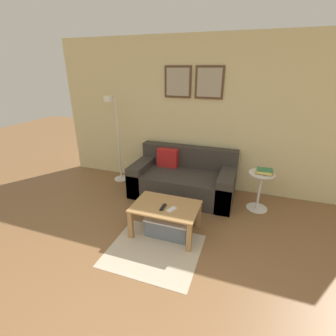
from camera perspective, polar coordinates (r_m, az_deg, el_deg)
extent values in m
cube|color=beige|center=(4.27, 9.49, 11.72)|extent=(5.60, 0.06, 2.55)
cube|color=#513823|center=(4.29, 2.33, 19.51)|extent=(0.46, 0.02, 0.51)
cube|color=#ADA38E|center=(4.28, 2.29, 19.51)|extent=(0.39, 0.01, 0.44)
cube|color=#513823|center=(4.16, 9.67, 19.15)|extent=(0.46, 0.02, 0.51)
cube|color=#ADA38E|center=(4.15, 9.64, 19.14)|extent=(0.39, 0.01, 0.44)
cube|color=#C1B299|center=(3.11, -3.30, -18.66)|extent=(1.08, 0.95, 0.01)
cube|color=#38332D|center=(4.18, 3.50, -3.70)|extent=(1.70, 0.90, 0.42)
cube|color=#38332D|center=(4.34, 4.91, 2.84)|extent=(1.70, 0.20, 0.36)
cube|color=#38332D|center=(4.39, -5.70, -1.59)|extent=(0.24, 0.90, 0.54)
cube|color=#38332D|center=(4.04, 13.56, -4.36)|extent=(0.24, 0.90, 0.54)
cube|color=red|center=(4.29, -0.09, 2.40)|extent=(0.36, 0.14, 0.32)
cube|color=#AD7F4C|center=(3.16, -0.55, -8.97)|extent=(0.85, 0.57, 0.02)
cube|color=#AD7F4C|center=(3.22, -8.73, -13.00)|extent=(0.06, 0.06, 0.39)
cube|color=#AD7F4C|center=(2.99, 5.00, -15.96)|extent=(0.06, 0.06, 0.39)
cube|color=#AD7F4C|center=(3.59, -5.02, -8.73)|extent=(0.06, 0.06, 0.39)
cube|color=#AD7F4C|center=(3.38, 7.19, -10.94)|extent=(0.06, 0.06, 0.39)
cube|color=slate|center=(3.31, 0.18, -13.25)|extent=(0.55, 0.36, 0.24)
cube|color=silver|center=(3.24, 0.19, -11.42)|extent=(0.57, 0.38, 0.02)
cylinder|color=white|center=(4.92, -10.84, -2.46)|extent=(0.28, 0.28, 0.02)
cylinder|color=white|center=(4.64, -11.55, 6.53)|extent=(0.03, 0.03, 1.58)
cylinder|color=white|center=(4.40, -13.12, 16.06)|extent=(0.02, 0.22, 0.02)
cylinder|color=white|center=(4.31, -13.88, 15.47)|extent=(0.14, 0.14, 0.09)
cylinder|color=white|center=(4.11, 20.03, -8.80)|extent=(0.32, 0.32, 0.01)
cylinder|color=white|center=(3.98, 20.59, -5.15)|extent=(0.04, 0.04, 0.58)
cylinder|color=white|center=(3.86, 21.18, -1.23)|extent=(0.38, 0.38, 0.02)
cube|color=#D18438|center=(3.85, 21.67, -1.07)|extent=(0.24, 0.15, 0.02)
cube|color=#D8C666|center=(3.83, 21.53, -0.85)|extent=(0.25, 0.19, 0.02)
cube|color=#D8C666|center=(3.83, 21.63, -0.59)|extent=(0.20, 0.17, 0.01)
cube|color=#387F4C|center=(3.82, 21.77, -0.38)|extent=(0.22, 0.16, 0.02)
cube|color=black|center=(3.10, -1.16, -9.16)|extent=(0.04, 0.15, 0.02)
cube|color=silver|center=(3.07, 0.84, -9.66)|extent=(0.11, 0.15, 0.01)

